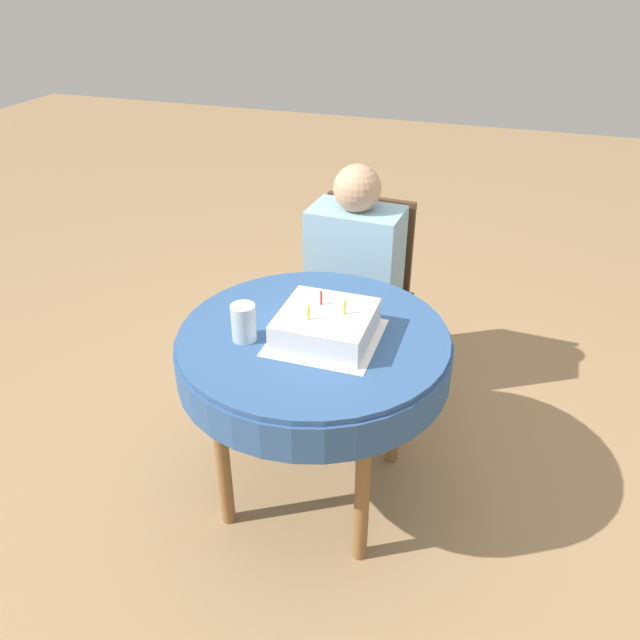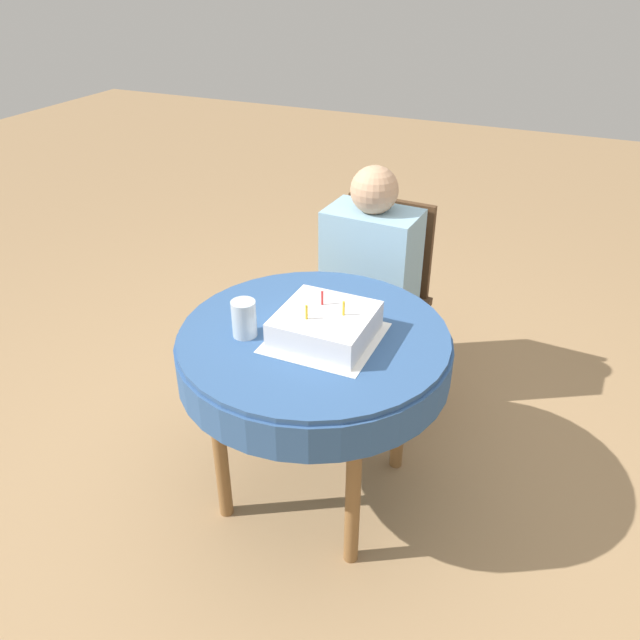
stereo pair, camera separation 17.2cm
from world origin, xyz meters
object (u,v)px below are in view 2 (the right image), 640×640
Objects in this scene: chair at (376,293)px; person at (369,266)px; birthday_cake at (325,325)px; drinking_glass at (244,319)px.

person reaches higher than chair.
person reaches higher than birthday_cake.
chair is 0.86m from birthday_cake.
birthday_cake is (0.10, -0.71, 0.12)m from person.
chair is 0.81× the size of person.
drinking_glass is (-0.25, -0.09, 0.01)m from birthday_cake.
person is 8.56× the size of drinking_glass.
person is 3.64× the size of birthday_cake.
person is (-0.01, -0.10, 0.18)m from chair.
chair reaches higher than drinking_glass.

